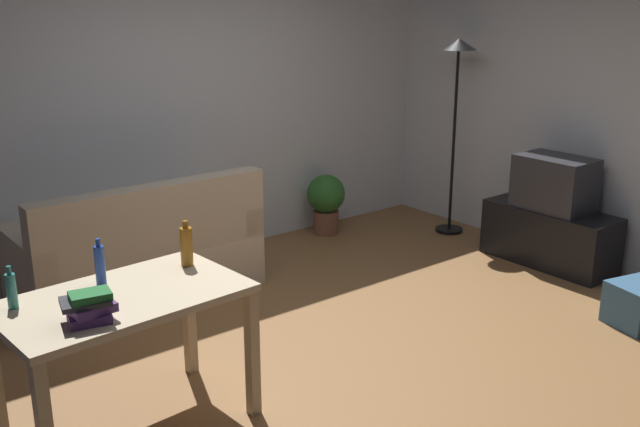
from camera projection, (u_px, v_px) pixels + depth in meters
ground_plane at (356, 344)px, 4.78m from camera, size 5.20×4.40×0.02m
wall_rear at (183, 100)px, 6.03m from camera, size 5.20×0.10×2.70m
wall_right at (598, 102)px, 5.94m from camera, size 0.10×4.40×2.70m
couch at (140, 258)px, 5.43m from camera, size 1.75×0.84×0.92m
tv_stand at (549, 236)px, 6.13m from camera, size 0.44×1.10×0.48m
tv at (555, 183)px, 5.99m from camera, size 0.41×0.60×0.44m
torchiere_lamp at (457, 83)px, 6.61m from camera, size 0.32×0.32×1.81m
desk at (124, 315)px, 3.66m from camera, size 1.24×0.78×0.76m
potted_plant at (326, 200)px, 6.87m from camera, size 0.36×0.36×0.57m
bottle_tall at (11, 290)px, 3.45m from camera, size 0.05×0.05×0.21m
bottle_blue at (100, 265)px, 3.72m from camera, size 0.05×0.05×0.25m
bottle_amber at (186, 246)px, 3.98m from camera, size 0.07×0.07×0.26m
book_stack at (89, 307)px, 3.31m from camera, size 0.25×0.21×0.15m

